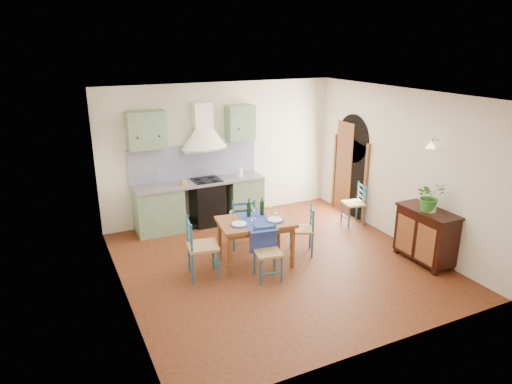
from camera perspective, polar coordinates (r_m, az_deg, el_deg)
floor at (r=7.81m, az=2.70°, el=-8.86°), size 5.00×5.00×0.00m
back_wall at (r=9.21m, az=-6.53°, el=2.39°), size 5.00×0.96×2.80m
right_wall at (r=8.91m, az=16.28°, el=3.13°), size 0.26×5.00×2.80m
left_wall at (r=6.52m, az=-16.87°, el=-1.89°), size 0.04×5.00×2.80m
ceiling at (r=6.98m, az=3.05°, el=12.06°), size 5.00×5.00×0.01m
dining_table at (r=7.52m, az=-0.03°, el=-4.22°), size 1.31×1.01×1.09m
chair_near at (r=7.17m, az=1.43°, el=-7.52°), size 0.46×0.46×0.85m
chair_far at (r=8.20m, az=-1.71°, el=-3.71°), size 0.53×0.53×0.94m
chair_left at (r=7.22m, az=-6.95°, el=-6.84°), size 0.53×0.53×0.99m
chair_right at (r=8.00m, az=5.95°, el=-4.70°), size 0.54×0.54×0.87m
chair_spare at (r=9.43m, az=12.28°, el=-1.43°), size 0.46×0.46×0.85m
sideboard at (r=8.15m, az=20.45°, el=-4.92°), size 0.50×1.05×0.94m
potted_plant at (r=7.88m, az=20.91°, el=-0.52°), size 0.52×0.47×0.49m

